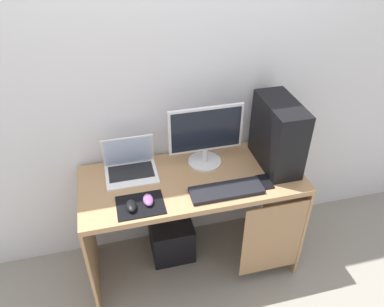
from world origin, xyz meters
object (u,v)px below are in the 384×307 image
pc_tower (278,134)px  cell_phone (265,182)px  monitor (206,136)px  subwoofer (171,237)px  laptop (130,166)px  keyboard (226,190)px  mouse_left (148,200)px  mouse_right (131,206)px

pc_tower → cell_phone: pc_tower is taller
monitor → subwoofer: bearing=-178.5°
subwoofer → cell_phone: bearing=-26.5°
laptop → keyboard: laptop is taller
laptop → keyboard: 0.60m
pc_tower → mouse_left: bearing=-168.1°
mouse_left → cell_phone: mouse_left is taller
pc_tower → monitor: (-0.42, 0.10, -0.01)m
laptop → keyboard: size_ratio=0.73×
keyboard → mouse_left: mouse_left is taller
monitor → mouse_right: monitor is taller
pc_tower → subwoofer: size_ratio=1.47×
mouse_right → laptop: bearing=84.1°
monitor → keyboard: 0.35m
pc_tower → mouse_left: pc_tower is taller
pc_tower → monitor: size_ratio=0.94×
pc_tower → laptop: 0.91m
pc_tower → monitor: bearing=166.5°
cell_phone → subwoofer: size_ratio=0.45×
mouse_right → cell_phone: size_ratio=0.74×
monitor → laptop: bearing=177.5°
mouse_right → keyboard: bearing=0.5°
pc_tower → monitor: 0.43m
mouse_right → monitor: bearing=31.1°
laptop → mouse_left: (0.06, -0.30, -0.03)m
mouse_left → subwoofer: bearing=58.5°
mouse_left → cell_phone: size_ratio=0.74×
keyboard → subwoofer: keyboard is taller
mouse_right → mouse_left: bearing=14.7°
mouse_left → cell_phone: (0.69, 0.01, -0.02)m
keyboard → mouse_right: bearing=-179.5°
pc_tower → subwoofer: 1.06m
mouse_right → cell_phone: bearing=2.3°
monitor → cell_phone: (0.29, -0.27, -0.20)m
keyboard → mouse_left: (-0.45, 0.02, 0.01)m
keyboard → cell_phone: 0.25m
monitor → keyboard: (0.04, -0.29, -0.19)m
laptop → cell_phone: laptop is taller
keyboard → subwoofer: (-0.28, 0.29, -0.63)m
keyboard → laptop: bearing=148.1°
laptop → subwoofer: (0.23, -0.03, -0.66)m
pc_tower → mouse_right: (-0.92, -0.20, -0.19)m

